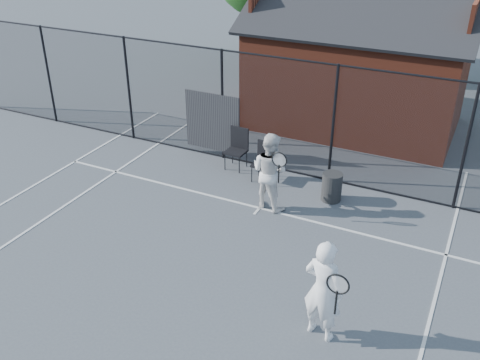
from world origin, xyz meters
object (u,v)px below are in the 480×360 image
at_px(chair_right, 262,163).
at_px(waste_bin, 332,187).
at_px(clubhouse, 357,73).
at_px(player_back, 270,171).
at_px(player_front, 323,290).
at_px(chair_left, 236,150).

distance_m(chair_right, waste_bin, 1.86).
bearing_deg(clubhouse, player_back, -93.53).
relative_size(clubhouse, player_back, 3.58).
bearing_deg(clubhouse, chair_right, -101.92).
distance_m(player_front, waste_bin, 4.49).
bearing_deg(player_back, clubhouse, 86.47).
relative_size(player_front, chair_right, 1.87).
height_order(player_front, chair_right, player_front).
bearing_deg(waste_bin, chair_left, 170.07).
distance_m(player_front, player_back, 4.14).
height_order(clubhouse, chair_left, clubhouse).
distance_m(player_back, waste_bin, 1.61).
bearing_deg(waste_bin, player_front, -74.74).
bearing_deg(player_front, chair_left, 129.41).
height_order(player_back, chair_right, player_back).
bearing_deg(chair_left, clubhouse, 68.26).
xyz_separation_m(player_front, waste_bin, (-1.17, 4.29, -0.57)).
height_order(chair_left, chair_right, chair_left).
bearing_deg(chair_left, chair_right, -18.01).
bearing_deg(waste_bin, player_back, -143.25).
bearing_deg(player_front, waste_bin, 105.26).
height_order(player_front, player_back, player_front).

